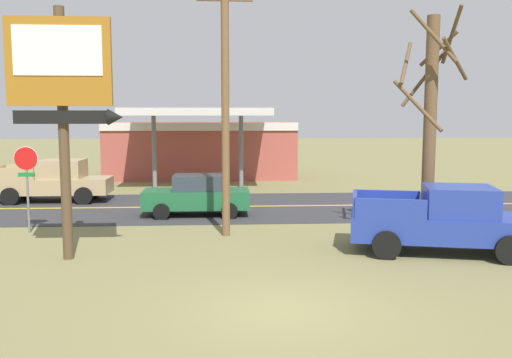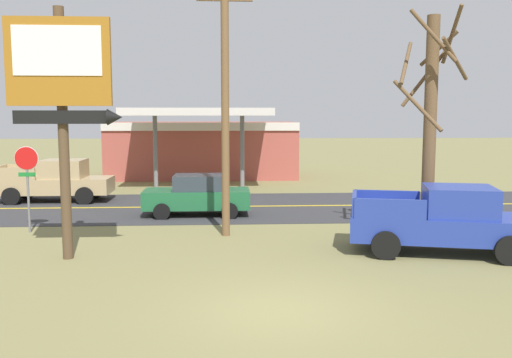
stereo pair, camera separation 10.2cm
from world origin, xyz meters
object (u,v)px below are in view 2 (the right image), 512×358
bare_tree (430,120)px  pickup_blue_parked_on_lawn (444,221)px  utility_pole (225,90)px  pickup_tan_on_road (56,181)px  stop_sign (27,174)px  car_green_mid_lane (198,195)px  gas_station (203,147)px  motel_sign (62,89)px

bare_tree → pickup_blue_parked_on_lawn: bearing=-95.0°
utility_pole → pickup_tan_on_road: size_ratio=1.72×
stop_sign → pickup_blue_parked_on_lawn: stop_sign is taller
stop_sign → car_green_mid_lane: stop_sign is taller
pickup_tan_on_road → gas_station: bearing=57.9°
stop_sign → bare_tree: 13.41m
utility_pole → pickup_blue_parked_on_lawn: (6.29, -2.76, -3.83)m
stop_sign → motel_sign: bearing=-57.5°
gas_station → pickup_tan_on_road: 12.16m
motel_sign → pickup_tan_on_road: size_ratio=1.32×
bare_tree → pickup_blue_parked_on_lawn: 3.41m
motel_sign → pickup_blue_parked_on_lawn: bearing=0.6°
motel_sign → gas_station: size_ratio=0.57×
gas_station → car_green_mid_lane: size_ratio=2.86×
utility_pole → bare_tree: size_ratio=1.23×
gas_station → car_green_mid_lane: gas_station is taller
utility_pole → pickup_tan_on_road: 11.75m
pickup_blue_parked_on_lawn → car_green_mid_lane: pickup_blue_parked_on_lawn is taller
utility_pole → pickup_blue_parked_on_lawn: size_ratio=1.62×
stop_sign → pickup_tan_on_road: size_ratio=0.57×
car_green_mid_lane → utility_pole: bearing=-73.6°
stop_sign → car_green_mid_lane: bearing=27.9°
bare_tree → pickup_tan_on_road: size_ratio=1.41×
stop_sign → utility_pole: utility_pole is taller
stop_sign → pickup_blue_parked_on_lawn: bearing=-15.5°
bare_tree → car_green_mid_lane: 9.43m
gas_station → pickup_blue_parked_on_lawn: (7.76, -20.82, -0.98)m
stop_sign → bare_tree: size_ratio=0.40×
utility_pole → car_green_mid_lane: bearing=106.4°
pickup_blue_parked_on_lawn → pickup_tan_on_road: (-14.20, 10.55, 0.00)m
utility_pole → pickup_tan_on_road: (-7.91, 7.80, -3.83)m
pickup_tan_on_road → car_green_mid_lane: pickup_tan_on_road is taller
motel_sign → utility_pole: (4.35, 2.86, 0.11)m
motel_sign → utility_pole: utility_pole is taller
stop_sign → car_green_mid_lane: (5.59, 2.96, -1.20)m
bare_tree → pickup_tan_on_road: 17.06m
stop_sign → pickup_tan_on_road: bearing=99.8°
motel_sign → utility_pole: size_ratio=0.77×
stop_sign → utility_pole: 7.31m
utility_pole → car_green_mid_lane: 5.60m
pickup_blue_parked_on_lawn → pickup_tan_on_road: size_ratio=1.06×
pickup_blue_parked_on_lawn → car_green_mid_lane: size_ratio=1.31×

